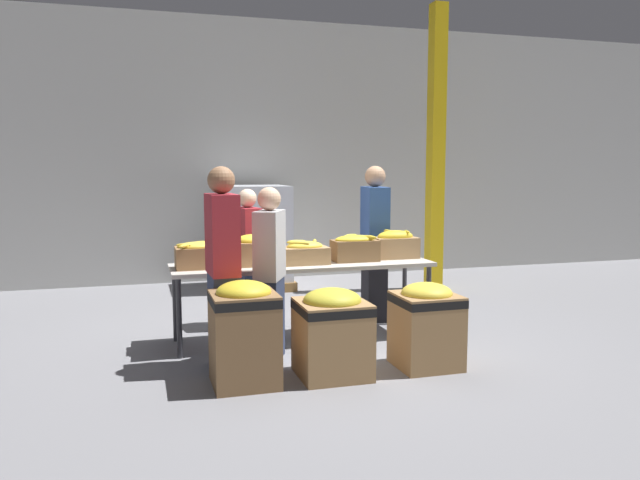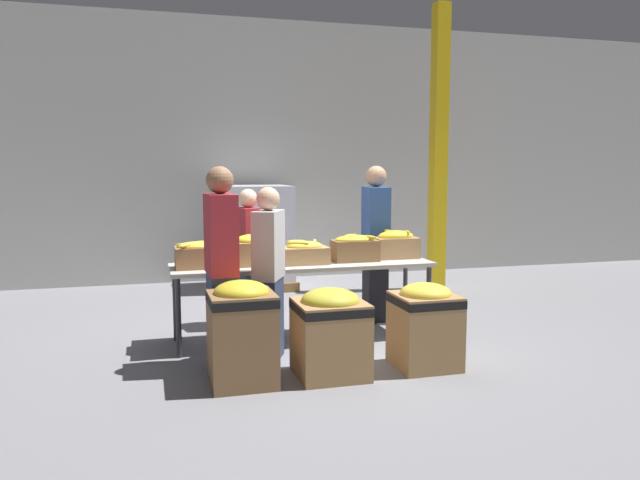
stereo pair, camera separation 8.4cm
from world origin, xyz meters
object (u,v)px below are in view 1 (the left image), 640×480
banana_box_2 (305,252)px  pallet_stack_0 (253,238)px  sorting_table (303,269)px  donation_bin_2 (426,322)px  volunteer_2 (248,258)px  donation_bin_0 (244,330)px  volunteer_0 (223,269)px  banana_box_4 (395,244)px  banana_box_3 (355,247)px  banana_box_0 (198,254)px  banana_box_1 (253,250)px  volunteer_1 (375,244)px  donation_bin_1 (332,330)px  volunteer_3 (270,275)px  support_pillar (436,149)px

banana_box_2 → pallet_stack_0: size_ratio=0.31×
sorting_table → donation_bin_2: size_ratio=3.50×
volunteer_2 → donation_bin_0: 1.92m
donation_bin_0 → pallet_stack_0: bearing=78.6°
banana_box_2 → volunteer_0: bearing=-144.5°
banana_box_4 → volunteer_2: size_ratio=0.30×
banana_box_3 → pallet_stack_0: pallet_stack_0 is taller
banana_box_0 → banana_box_1: banana_box_1 is taller
banana_box_2 → volunteer_1: bearing=32.2°
volunteer_2 → banana_box_1: bearing=-16.1°
donation_bin_0 → donation_bin_1: size_ratio=1.14×
donation_bin_0 → pallet_stack_0: pallet_stack_0 is taller
banana_box_1 → volunteer_3: bearing=-85.3°
sorting_table → volunteer_1: size_ratio=1.49×
sorting_table → banana_box_2: banana_box_2 is taller
support_pillar → pallet_stack_0: (-2.47, 0.84, -1.27)m
sorting_table → volunteer_1: (1.00, 0.57, 0.15)m
volunteer_1 → banana_box_0: bearing=-66.0°
volunteer_2 → donation_bin_2: (1.24, -1.86, -0.35)m
banana_box_3 → volunteer_3: size_ratio=0.29×
banana_box_0 → volunteer_1: 2.13m
donation_bin_1 → banana_box_0: bearing=131.0°
volunteer_3 → donation_bin_2: (1.26, -0.61, -0.38)m
volunteer_3 → banana_box_0: bearing=73.4°
donation_bin_2 → support_pillar: size_ratio=0.19×
sorting_table → volunteer_2: size_ratio=1.73×
sorting_table → banana_box_4: size_ratio=5.68×
donation_bin_0 → donation_bin_2: (1.60, -0.00, -0.05)m
banana_box_2 → volunteer_2: volunteer_2 is taller
sorting_table → donation_bin_1: (-0.06, -1.16, -0.33)m
banana_box_3 → support_pillar: 3.04m
pallet_stack_0 → banana_box_0: bearing=-110.1°
banana_box_1 → banana_box_3: (1.05, -0.03, -0.01)m
support_pillar → banana_box_3: bearing=-133.2°
volunteer_0 → banana_box_3: bearing=-66.4°
sorting_table → banana_box_0: (-1.05, -0.02, 0.19)m
volunteer_0 → support_pillar: 4.52m
banana_box_4 → donation_bin_1: banana_box_4 is taller
banana_box_4 → donation_bin_0: bearing=-146.0°
sorting_table → banana_box_0: size_ratio=6.19×
sorting_table → volunteer_3: size_ratio=1.67×
banana_box_0 → banana_box_2: 1.05m
banana_box_2 → volunteer_1: (0.99, 0.62, -0.02)m
volunteer_2 → banana_box_2: bearing=20.2°
banana_box_4 → banana_box_1: bearing=-178.0°
volunteer_1 → volunteer_0: bearing=-48.4°
banana_box_3 → donation_bin_0: size_ratio=0.54×
banana_box_1 → banana_box_2: (0.51, -0.07, -0.04)m
banana_box_0 → volunteer_2: (0.61, 0.72, -0.17)m
banana_box_0 → donation_bin_1: 1.59m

